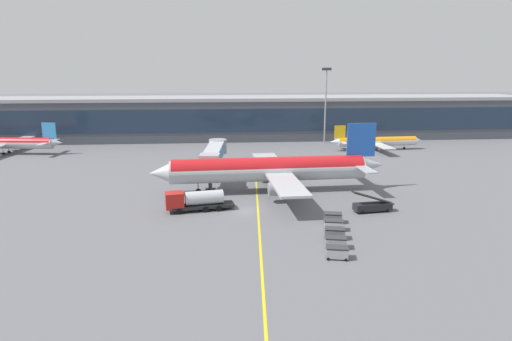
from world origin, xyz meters
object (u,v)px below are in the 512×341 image
at_px(baggage_cart_3, 334,225).
at_px(belt_loader, 373,206).
at_px(baggage_cart_2, 335,233).
at_px(baggage_cart_4, 333,217).
at_px(main_airliner, 270,169).
at_px(baggage_cart_0, 337,252).
at_px(fuel_tanker, 195,200).
at_px(baggage_cart_1, 336,242).
at_px(commuter_jet_far, 376,141).

bearing_deg(baggage_cart_3, belt_loader, 42.69).
height_order(baggage_cart_2, baggage_cart_4, same).
distance_m(main_airliner, baggage_cart_0, 30.66).
bearing_deg(baggage_cart_2, belt_loader, 50.31).
xyz_separation_m(fuel_tanker, baggage_cart_2, (19.09, -13.54, -0.96)).
bearing_deg(baggage_cart_1, belt_loader, 55.36).
xyz_separation_m(fuel_tanker, baggage_cart_1, (18.42, -16.67, -0.96)).
distance_m(belt_loader, baggage_cart_3, 11.19).
xyz_separation_m(fuel_tanker, baggage_cart_4, (20.43, -7.28, -0.96)).
distance_m(baggage_cart_1, baggage_cart_2, 3.20).
xyz_separation_m(belt_loader, baggage_cart_1, (-9.57, -13.85, -0.21)).
height_order(baggage_cart_1, baggage_cart_3, same).
relative_size(baggage_cart_1, baggage_cart_4, 1.00).
relative_size(fuel_tanker, belt_loader, 1.58).
height_order(baggage_cart_0, baggage_cart_2, same).
distance_m(baggage_cart_1, commuter_jet_far, 73.23).
height_order(fuel_tanker, belt_loader, belt_loader).
bearing_deg(fuel_tanker, main_airliner, 38.14).
height_order(main_airliner, baggage_cart_3, main_airliner).
distance_m(fuel_tanker, baggage_cart_2, 23.43).
relative_size(baggage_cart_2, baggage_cart_4, 1.00).
relative_size(belt_loader, baggage_cart_2, 2.41).
distance_m(main_airliner, baggage_cart_3, 22.03).
height_order(fuel_tanker, baggage_cart_4, fuel_tanker).
bearing_deg(main_airliner, baggage_cart_2, -75.99).
bearing_deg(baggage_cart_3, fuel_tanker, 152.23).
bearing_deg(commuter_jet_far, baggage_cart_3, -114.53).
height_order(baggage_cart_0, baggage_cart_4, same).
xyz_separation_m(baggage_cart_3, commuter_jet_far, (27.79, 60.91, 1.61)).
distance_m(main_airliner, commuter_jet_far, 52.94).
relative_size(baggage_cart_0, commuter_jet_far, 0.11).
relative_size(baggage_cart_1, baggage_cart_2, 1.00).
distance_m(fuel_tanker, baggage_cart_3, 22.36).
relative_size(baggage_cart_2, baggage_cart_3, 1.00).
xyz_separation_m(fuel_tanker, belt_loader, (27.99, -2.82, -0.76)).
bearing_deg(belt_loader, baggage_cart_1, -124.64).
bearing_deg(main_airliner, fuel_tanker, -141.86).
bearing_deg(baggage_cart_1, main_airliner, 101.08).
height_order(main_airliner, baggage_cart_4, main_airliner).
bearing_deg(baggage_cart_4, baggage_cart_1, -102.09).
relative_size(baggage_cart_3, commuter_jet_far, 0.11).
relative_size(main_airliner, belt_loader, 6.20).
height_order(fuel_tanker, baggage_cart_3, fuel_tanker).
height_order(fuel_tanker, baggage_cart_0, fuel_tanker).
distance_m(fuel_tanker, baggage_cart_0, 26.61).
bearing_deg(baggage_cart_2, baggage_cart_3, 77.91).
xyz_separation_m(belt_loader, commuter_jet_far, (19.57, 53.32, 1.40)).
relative_size(belt_loader, baggage_cart_0, 2.41).
bearing_deg(belt_loader, baggage_cart_2, -129.69).
relative_size(baggage_cart_0, baggage_cart_2, 1.00).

